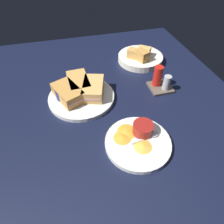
# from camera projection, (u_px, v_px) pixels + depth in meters

# --- Properties ---
(ground_plane) EXTENTS (1.10, 1.10, 0.03)m
(ground_plane) POSITION_uv_depth(u_px,v_px,m) (98.00, 97.00, 0.79)
(ground_plane) COLOR black
(plate_sandwich_main) EXTENTS (0.26, 0.26, 0.02)m
(plate_sandwich_main) POSITION_uv_depth(u_px,v_px,m) (82.00, 97.00, 0.76)
(plate_sandwich_main) COLOR silver
(plate_sandwich_main) RESTS_ON ground_plane
(sandwich_half_near) EXTENTS (0.15, 0.11, 0.05)m
(sandwich_half_near) POSITION_uv_depth(u_px,v_px,m) (93.00, 89.00, 0.75)
(sandwich_half_near) COLOR tan
(sandwich_half_near) RESTS_ON plate_sandwich_main
(sandwich_half_far) EXTENTS (0.14, 0.08, 0.05)m
(sandwich_half_far) POSITION_uv_depth(u_px,v_px,m) (79.00, 83.00, 0.77)
(sandwich_half_far) COLOR tan
(sandwich_half_far) RESTS_ON plate_sandwich_main
(sandwich_half_extra) EXTENTS (0.15, 0.12, 0.05)m
(sandwich_half_extra) POSITION_uv_depth(u_px,v_px,m) (68.00, 93.00, 0.73)
(sandwich_half_extra) COLOR #C68C42
(sandwich_half_extra) RESTS_ON plate_sandwich_main
(ramekin_dark_sauce) EXTENTS (0.08, 0.08, 0.04)m
(ramekin_dark_sauce) POSITION_uv_depth(u_px,v_px,m) (66.00, 93.00, 0.73)
(ramekin_dark_sauce) COLOR navy
(ramekin_dark_sauce) RESTS_ON plate_sandwich_main
(spoon_by_dark_ramekin) EXTENTS (0.02, 0.10, 0.01)m
(spoon_by_dark_ramekin) POSITION_uv_depth(u_px,v_px,m) (81.00, 94.00, 0.75)
(spoon_by_dark_ramekin) COLOR silver
(spoon_by_dark_ramekin) RESTS_ON plate_sandwich_main
(plate_chips_companion) EXTENTS (0.21, 0.21, 0.02)m
(plate_chips_companion) POSITION_uv_depth(u_px,v_px,m) (138.00, 143.00, 0.61)
(plate_chips_companion) COLOR silver
(plate_chips_companion) RESTS_ON ground_plane
(ramekin_light_gravy) EXTENTS (0.07, 0.07, 0.04)m
(ramekin_light_gravy) POSITION_uv_depth(u_px,v_px,m) (143.00, 128.00, 0.61)
(ramekin_light_gravy) COLOR maroon
(ramekin_light_gravy) RESTS_ON plate_chips_companion
(spoon_by_gravy_ramekin) EXTENTS (0.03, 0.10, 0.01)m
(spoon_by_gravy_ramekin) POSITION_uv_depth(u_px,v_px,m) (151.00, 136.00, 0.61)
(spoon_by_gravy_ramekin) COLOR silver
(spoon_by_gravy_ramekin) RESTS_ON plate_chips_companion
(plantain_chip_scatter) EXTENTS (0.15, 0.12, 0.01)m
(plantain_chip_scatter) POSITION_uv_depth(u_px,v_px,m) (130.00, 137.00, 0.61)
(plantain_chip_scatter) COLOR gold
(plantain_chip_scatter) RESTS_ON plate_chips_companion
(bread_basket_rear) EXTENTS (0.22, 0.22, 0.08)m
(bread_basket_rear) POSITION_uv_depth(u_px,v_px,m) (140.00, 57.00, 0.95)
(bread_basket_rear) COLOR silver
(bread_basket_rear) RESTS_ON ground_plane
(condiment_caddy) EXTENTS (0.09, 0.09, 0.10)m
(condiment_caddy) POSITION_uv_depth(u_px,v_px,m) (160.00, 81.00, 0.79)
(condiment_caddy) COLOR brown
(condiment_caddy) RESTS_ON ground_plane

